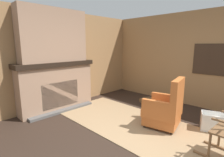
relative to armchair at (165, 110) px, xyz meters
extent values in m
plane|color=#2D2119|center=(0.08, -1.05, -0.36)|extent=(14.00, 14.00, 0.00)
cube|color=#9E7247|center=(-2.74, -1.05, 0.91)|extent=(0.06, 6.17, 2.56)
cube|color=#9E7247|center=(0.08, 1.77, 0.91)|extent=(6.17, 0.06, 2.56)
cube|color=#382619|center=(0.25, 1.73, 0.95)|extent=(0.78, 0.02, 0.78)
cube|color=silver|center=(0.25, 1.74, 0.95)|extent=(0.74, 0.01, 0.74)
cube|color=#382619|center=(0.25, 1.72, 0.95)|extent=(0.02, 0.02, 0.74)
cube|color=#382619|center=(0.25, 1.72, 0.95)|extent=(0.74, 0.02, 0.02)
cube|color=#9E7A60|center=(-2.50, -1.05, 0.21)|extent=(0.42, 1.89, 1.14)
cube|color=black|center=(-2.34, -1.05, 0.07)|extent=(0.08, 0.98, 0.64)
cube|color=#565451|center=(-2.22, -1.05, -0.33)|extent=(0.16, 1.70, 0.06)
cube|color=black|center=(-2.50, -1.05, 0.83)|extent=(0.52, 1.99, 0.11)
cube|color=#9E7A60|center=(-2.50, -1.05, 1.53)|extent=(0.37, 1.67, 1.29)
cube|color=#997A56|center=(-0.47, -0.36, -0.36)|extent=(3.82, 1.65, 0.01)
cube|color=#C6662D|center=(-0.05, -0.01, -0.18)|extent=(0.76, 0.75, 0.24)
cube|color=#C6662D|center=(-0.05, -0.01, -0.03)|extent=(0.80, 0.79, 0.18)
cube|color=#C6662D|center=(0.22, 0.05, 0.36)|extent=(0.26, 0.67, 0.61)
cube|color=#C6662D|center=(-0.01, -0.29, 0.16)|extent=(0.61, 0.22, 0.20)
cube|color=#C6662D|center=(-0.13, 0.26, 0.16)|extent=(0.61, 0.22, 0.20)
cylinder|color=#332319|center=(-0.26, -0.33, -0.33)|extent=(0.06, 0.06, 0.06)
cylinder|color=#332319|center=(-0.37, 0.19, -0.33)|extent=(0.06, 0.06, 0.06)
cylinder|color=#332319|center=(0.27, -0.21, -0.33)|extent=(0.06, 0.06, 0.06)
cylinder|color=#332319|center=(0.16, 0.30, -0.33)|extent=(0.06, 0.06, 0.06)
cylinder|color=brown|center=(0.99, -0.50, -0.13)|extent=(0.04, 0.04, 0.38)
cylinder|color=brown|center=(1.02, -0.09, -0.13)|extent=(0.04, 0.04, 0.38)
cylinder|color=brown|center=(-1.19, 1.08, -0.29)|extent=(0.23, 0.39, 0.14)
cylinder|color=brown|center=(-1.05, 1.04, -0.29)|extent=(0.23, 0.39, 0.14)
cylinder|color=brown|center=(-0.91, 1.00, -0.29)|extent=(0.23, 0.39, 0.14)
cube|color=white|center=(0.80, 0.53, -0.36)|extent=(0.59, 0.47, 0.01)
cube|color=white|center=(0.57, 0.44, -0.19)|extent=(0.12, 0.29, 0.35)
cube|color=white|center=(0.75, 0.67, -0.19)|extent=(0.48, 0.20, 0.35)
cube|color=white|center=(0.86, 0.40, -0.19)|extent=(0.48, 0.20, 0.35)
ellipsoid|color=white|center=(0.80, 0.53, -0.17)|extent=(0.47, 0.37, 0.21)
ellipsoid|color=#B24C42|center=(-2.54, -1.76, 0.93)|extent=(0.12, 0.12, 0.08)
cylinder|color=white|center=(-2.54, -1.76, 1.04)|extent=(0.07, 0.07, 0.15)
cube|color=gray|center=(-2.54, -0.58, 0.94)|extent=(0.15, 0.21, 0.12)
cube|color=silver|center=(-2.47, -0.58, 0.95)|extent=(0.01, 0.04, 0.02)
cylinder|color=gold|center=(-2.56, -0.95, 1.03)|extent=(0.08, 0.30, 0.29)
camera|label=1|loc=(1.61, -3.16, 1.30)|focal=28.00mm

